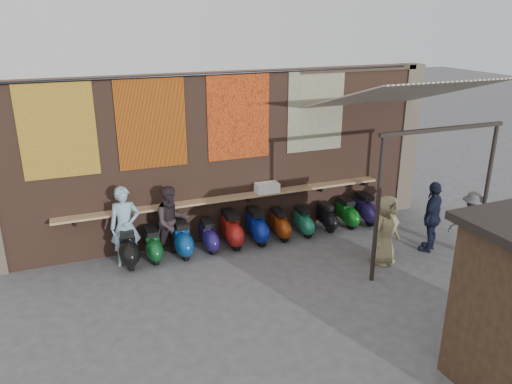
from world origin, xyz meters
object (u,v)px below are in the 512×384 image
scooter_stool_9 (347,213)px  diner_right (172,222)px  scooter_stool_4 (232,229)px  shopper_navy (432,217)px  shelf_box (267,188)px  diner_left (125,226)px  scooter_stool_3 (209,236)px  scooter_stool_7 (303,222)px  scooter_stool_2 (182,239)px  scooter_stool_10 (365,209)px  scooter_stool_1 (153,245)px  scooter_stool_5 (257,226)px  shopper_tan (386,230)px  shopper_grey (472,223)px  scooter_stool_8 (326,217)px  scooter_stool_6 (280,224)px  scooter_stool_0 (128,247)px

scooter_stool_9 → diner_right: bearing=-179.6°
scooter_stool_4 → shopper_navy: shopper_navy is taller
shelf_box → diner_left: size_ratio=0.32×
scooter_stool_4 → diner_left: diner_left is taller
scooter_stool_3 → scooter_stool_7: size_ratio=1.06×
scooter_stool_2 → scooter_stool_10: 4.95m
scooter_stool_1 → shelf_box: bearing=6.4°
scooter_stool_5 → scooter_stool_10: size_ratio=1.04×
scooter_stool_1 → scooter_stool_2: bearing=-0.3°
scooter_stool_3 → shopper_tan: shopper_tan is taller
scooter_stool_4 → shopper_grey: (4.97, -2.38, 0.34)m
scooter_stool_3 → diner_left: 1.93m
scooter_stool_8 → diner_left: size_ratio=0.40×
scooter_stool_8 → scooter_stool_9: (0.60, -0.00, 0.03)m
scooter_stool_6 → diner_right: bearing=180.0°
scooter_stool_4 → scooter_stool_6: (1.24, -0.03, -0.05)m
diner_left → scooter_stool_8: bearing=5.5°
scooter_stool_10 → shopper_navy: bearing=-75.8°
scooter_stool_1 → scooter_stool_7: 3.75m
diner_left → shopper_grey: bearing=-12.5°
shelf_box → scooter_stool_5: (-0.39, -0.30, -0.84)m
shelf_box → diner_right: size_ratio=0.34×
diner_left → scooter_stool_2: bearing=3.6°
scooter_stool_9 → shopper_navy: size_ratio=0.46×
scooter_stool_10 → shopper_grey: bearing=-62.5°
scooter_stool_1 → scooter_stool_4: size_ratio=0.88×
shopper_navy → shopper_grey: size_ratio=1.12×
scooter_stool_5 → scooter_stool_8: 1.93m
scooter_stool_1 → scooter_stool_8: scooter_stool_1 is taller
shelf_box → scooter_stool_2: size_ratio=0.66×
shopper_tan → scooter_stool_10: bearing=48.2°
scooter_stool_3 → diner_right: diner_right is taller
shopper_navy → scooter_stool_10: bearing=-108.8°
scooter_stool_10 → scooter_stool_8: bearing=-179.6°
diner_right → scooter_stool_5: bearing=-10.9°
scooter_stool_7 → scooter_stool_2: bearing=-179.8°
scooter_stool_5 → scooter_stool_6: bearing=-0.3°
shopper_tan → shopper_navy: bearing=-12.4°
scooter_stool_8 → shopper_grey: size_ratio=0.47×
scooter_stool_0 → shopper_grey: (7.40, -2.30, 0.33)m
scooter_stool_2 → scooter_stool_6: (2.45, 0.03, -0.05)m
scooter_stool_7 → diner_right: (-3.29, 0.02, 0.50)m
scooter_stool_1 → scooter_stool_8: 4.44m
scooter_stool_10 → diner_left: size_ratio=0.46×
scooter_stool_1 → shopper_navy: shopper_navy is taller
scooter_stool_9 → diner_right: size_ratio=0.46×
scooter_stool_4 → shopper_tan: shopper_tan is taller
scooter_stool_4 → scooter_stool_6: bearing=-1.6°
shelf_box → shopper_grey: (3.95, -2.64, -0.50)m
scooter_stool_6 → scooter_stool_8: 1.32m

